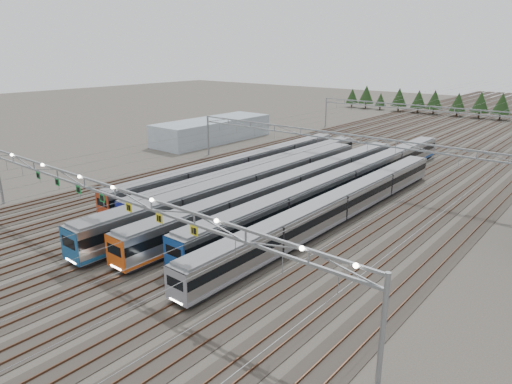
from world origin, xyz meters
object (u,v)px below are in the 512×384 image
Objects in this scene: train_c at (248,187)px; gantry_far at (429,112)px; train_b at (264,171)px; train_e at (346,181)px; train_f at (337,207)px; west_shed at (213,130)px; gantry_mid at (329,141)px; train_d at (292,187)px; gantry_near at (114,195)px; train_a at (242,166)px.

gantry_far is at bearing 87.95° from train_c.
train_e is (13.50, 2.33, 0.19)m from train_b.
train_f is (13.50, 1.36, -0.30)m from train_c.
train_e reaches higher than train_b.
gantry_mid is at bearing -16.46° from west_shed.
train_d is at bearing -121.21° from train_e.
train_b is 36.82m from west_shed.
gantry_mid is (0.05, 40.12, -0.70)m from gantry_near.
train_f is at bearing -18.93° from train_a.
train_b is 13.70m from train_e.
train_f is (22.50, -7.72, -0.03)m from train_a.
train_e is at bearing 78.72° from gantry_near.
train_b is 0.93× the size of train_d.
gantry_mid reaches higher than train_f.
train_b is at bearing 150.48° from train_d.
train_f is 56.38m from west_shed.
train_a is 0.98× the size of train_b.
train_a is 33.26m from west_shed.
train_d is 1.92× the size of west_shed.
gantry_near is at bearing -101.28° from train_e.
gantry_near is 85.12m from gantry_far.
train_b is 11.62m from gantry_mid.
train_c is at bearing -97.24° from gantry_mid.
train_a is 54.98m from gantry_far.
train_c is 45.93m from west_shed.
gantry_far is at bearing 97.53° from train_e.
train_e is 1.16× the size of gantry_near.
gantry_far is 1.88× the size of west_shed.
train_f is 0.93× the size of gantry_mid.
gantry_far reaches higher than train_a.
train_a is 12.78m from train_c.
train_f is at bearing -66.46° from train_e.
train_c is 62.89m from gantry_far.
train_b is 1.01× the size of train_c.
gantry_far is at bearing 89.97° from gantry_near.
train_b is 1.03× the size of train_f.
gantry_near reaches higher than train_b.
train_b is at bearing -97.21° from gantry_far.
train_a is at bearing 109.59° from gantry_near.
train_a is 0.93× the size of gantry_near.
train_c is 1.77× the size of west_shed.
train_c reaches higher than train_f.
train_d is at bearing -29.52° from train_b.
train_b is at bearing 156.04° from train_f.
train_e is 47.89m from west_shed.
gantry_near reaches higher than train_c.
train_e is (9.00, 11.69, -0.16)m from train_c.
gantry_near reaches higher than train_d.
train_b is at bearing -128.90° from gantry_mid.
train_f is at bearing -29.28° from west_shed.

